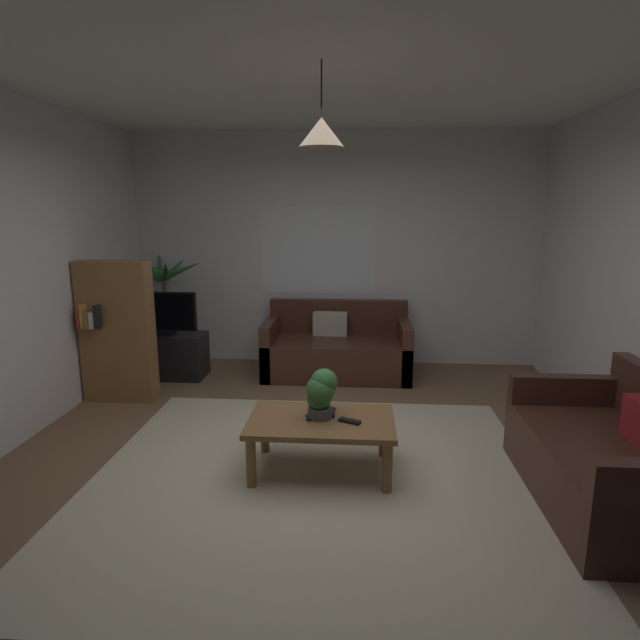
{
  "coord_description": "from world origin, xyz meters",
  "views": [
    {
      "loc": [
        0.28,
        -3.53,
        1.87
      ],
      "look_at": [
        0.0,
        0.3,
        1.05
      ],
      "focal_mm": 28.86,
      "sensor_mm": 36.0,
      "label": 1
    }
  ],
  "objects_px": {
    "couch_right_side": "(614,465)",
    "tv_stand": "(166,355)",
    "book_on_table_0": "(314,417)",
    "remote_on_table_1": "(332,412)",
    "potted_plant_on_table": "(321,392)",
    "tv": "(162,313)",
    "remote_on_table_0": "(350,421)",
    "couch_under_window": "(337,351)",
    "pendant_lamp": "(321,132)",
    "coffee_table": "(321,427)",
    "bookshelf_corner": "(117,331)",
    "potted_palm_corner": "(166,314)"
  },
  "relations": [
    {
      "from": "couch_right_side",
      "to": "book_on_table_0",
      "type": "xyz_separation_m",
      "value": [
        -1.96,
        0.3,
        0.14
      ]
    },
    {
      "from": "remote_on_table_1",
      "to": "couch_right_side",
      "type": "bearing_deg",
      "value": -10.62
    },
    {
      "from": "potted_plant_on_table",
      "to": "tv",
      "type": "distance_m",
      "value": 2.78
    },
    {
      "from": "tv",
      "to": "remote_on_table_1",
      "type": "bearing_deg",
      "value": -44.02
    },
    {
      "from": "coffee_table",
      "to": "tv_stand",
      "type": "xyz_separation_m",
      "value": [
        -1.93,
        2.05,
        -0.09
      ]
    },
    {
      "from": "couch_right_side",
      "to": "tv_stand",
      "type": "xyz_separation_m",
      "value": [
        -3.84,
        2.35,
        -0.02
      ]
    },
    {
      "from": "potted_palm_corner",
      "to": "remote_on_table_1",
      "type": "bearing_deg",
      "value": -48.33
    },
    {
      "from": "tv_stand",
      "to": "bookshelf_corner",
      "type": "xyz_separation_m",
      "value": [
        -0.19,
        -0.75,
        0.45
      ]
    },
    {
      "from": "tv",
      "to": "coffee_table",
      "type": "bearing_deg",
      "value": -46.47
    },
    {
      "from": "couch_under_window",
      "to": "remote_on_table_1",
      "type": "distance_m",
      "value": 2.21
    },
    {
      "from": "potted_palm_corner",
      "to": "tv_stand",
      "type": "bearing_deg",
      "value": -73.08
    },
    {
      "from": "coffee_table",
      "to": "bookshelf_corner",
      "type": "distance_m",
      "value": 2.51
    },
    {
      "from": "potted_palm_corner",
      "to": "pendant_lamp",
      "type": "relative_size",
      "value": 2.75
    },
    {
      "from": "book_on_table_0",
      "to": "potted_plant_on_table",
      "type": "xyz_separation_m",
      "value": [
        0.05,
        0.03,
        0.19
      ]
    },
    {
      "from": "tv_stand",
      "to": "coffee_table",
      "type": "bearing_deg",
      "value": -46.78
    },
    {
      "from": "remote_on_table_1",
      "to": "bookshelf_corner",
      "type": "height_order",
      "value": "bookshelf_corner"
    },
    {
      "from": "couch_right_side",
      "to": "book_on_table_0",
      "type": "distance_m",
      "value": 1.99
    },
    {
      "from": "coffee_table",
      "to": "couch_right_side",
      "type": "bearing_deg",
      "value": -8.91
    },
    {
      "from": "couch_right_side",
      "to": "remote_on_table_0",
      "type": "xyz_separation_m",
      "value": [
        -1.7,
        0.25,
        0.14
      ]
    },
    {
      "from": "remote_on_table_0",
      "to": "bookshelf_corner",
      "type": "xyz_separation_m",
      "value": [
        -2.32,
        1.36,
        0.29
      ]
    },
    {
      "from": "book_on_table_0",
      "to": "remote_on_table_0",
      "type": "bearing_deg",
      "value": -11.28
    },
    {
      "from": "bookshelf_corner",
      "to": "potted_palm_corner",
      "type": "bearing_deg",
      "value": 87.61
    },
    {
      "from": "coffee_table",
      "to": "tv_stand",
      "type": "height_order",
      "value": "tv_stand"
    },
    {
      "from": "tv_stand",
      "to": "bookshelf_corner",
      "type": "distance_m",
      "value": 0.89
    },
    {
      "from": "couch_under_window",
      "to": "pendant_lamp",
      "type": "bearing_deg",
      "value": -90.49
    },
    {
      "from": "remote_on_table_0",
      "to": "pendant_lamp",
      "type": "bearing_deg",
      "value": 101.81
    },
    {
      "from": "couch_under_window",
      "to": "tv_stand",
      "type": "bearing_deg",
      "value": -172.67
    },
    {
      "from": "remote_on_table_1",
      "to": "book_on_table_0",
      "type": "bearing_deg",
      "value": -140.1
    },
    {
      "from": "couch_right_side",
      "to": "potted_plant_on_table",
      "type": "bearing_deg",
      "value": -99.73
    },
    {
      "from": "pendant_lamp",
      "to": "tv_stand",
      "type": "bearing_deg",
      "value": 133.22
    },
    {
      "from": "book_on_table_0",
      "to": "tv_stand",
      "type": "relative_size",
      "value": 0.13
    },
    {
      "from": "book_on_table_0",
      "to": "pendant_lamp",
      "type": "bearing_deg",
      "value": -1.87
    },
    {
      "from": "couch_right_side",
      "to": "pendant_lamp",
      "type": "distance_m",
      "value": 2.84
    },
    {
      "from": "coffee_table",
      "to": "book_on_table_0",
      "type": "relative_size",
      "value": 9.19
    },
    {
      "from": "couch_right_side",
      "to": "remote_on_table_1",
      "type": "height_order",
      "value": "couch_right_side"
    },
    {
      "from": "potted_plant_on_table",
      "to": "tv",
      "type": "height_order",
      "value": "tv"
    },
    {
      "from": "bookshelf_corner",
      "to": "couch_under_window",
      "type": "bearing_deg",
      "value": 25.04
    },
    {
      "from": "remote_on_table_0",
      "to": "couch_right_side",
      "type": "bearing_deg",
      "value": -72.82
    },
    {
      "from": "couch_under_window",
      "to": "book_on_table_0",
      "type": "relative_size",
      "value": 14.51
    },
    {
      "from": "coffee_table",
      "to": "remote_on_table_0",
      "type": "xyz_separation_m",
      "value": [
        0.21,
        -0.05,
        0.07
      ]
    },
    {
      "from": "coffee_table",
      "to": "remote_on_table_1",
      "type": "height_order",
      "value": "remote_on_table_1"
    },
    {
      "from": "couch_right_side",
      "to": "tv_stand",
      "type": "distance_m",
      "value": 4.5
    },
    {
      "from": "book_on_table_0",
      "to": "tv_stand",
      "type": "height_order",
      "value": "tv_stand"
    },
    {
      "from": "potted_palm_corner",
      "to": "couch_under_window",
      "type": "bearing_deg",
      "value": -5.32
    },
    {
      "from": "coffee_table",
      "to": "remote_on_table_1",
      "type": "xyz_separation_m",
      "value": [
        0.07,
        0.1,
        0.07
      ]
    },
    {
      "from": "potted_plant_on_table",
      "to": "tv_stand",
      "type": "distance_m",
      "value": 2.82
    },
    {
      "from": "couch_under_window",
      "to": "bookshelf_corner",
      "type": "bearing_deg",
      "value": -154.96
    },
    {
      "from": "remote_on_table_0",
      "to": "bookshelf_corner",
      "type": "distance_m",
      "value": 2.7
    },
    {
      "from": "couch_under_window",
      "to": "book_on_table_0",
      "type": "xyz_separation_m",
      "value": [
        -0.07,
        -2.3,
        0.14
      ]
    },
    {
      "from": "coffee_table",
      "to": "potted_palm_corner",
      "type": "bearing_deg",
      "value": 129.58
    }
  ]
}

